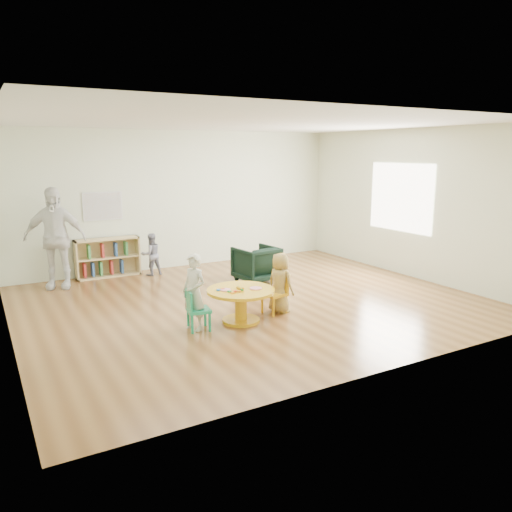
% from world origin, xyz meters
% --- Properties ---
extents(room, '(7.10, 7.00, 2.80)m').
position_xyz_m(room, '(0.01, 0.00, 1.89)').
color(room, brown).
rests_on(room, ground).
extents(activity_table, '(0.96, 0.96, 0.52)m').
position_xyz_m(activity_table, '(-0.61, -0.77, 0.33)').
color(activity_table, gold).
rests_on(activity_table, ground).
extents(kid_chair_left, '(0.34, 0.34, 0.56)m').
position_xyz_m(kid_chair_left, '(-1.30, -0.78, 0.30)').
color(kid_chair_left, '#1C9D6C').
rests_on(kid_chair_left, ground).
extents(kid_chair_right, '(0.37, 0.37, 0.59)m').
position_xyz_m(kid_chair_right, '(0.05, -0.66, 0.32)').
color(kid_chair_right, gold).
rests_on(kid_chair_right, ground).
extents(bookshelf, '(1.20, 0.30, 0.75)m').
position_xyz_m(bookshelf, '(-1.61, 2.86, 0.37)').
color(bookshelf, tan).
rests_on(bookshelf, ground).
extents(alphabet_poster, '(0.74, 0.01, 0.54)m').
position_xyz_m(alphabet_poster, '(-1.60, 2.98, 1.35)').
color(alphabet_poster, silver).
rests_on(alphabet_poster, ground).
extents(armchair, '(0.78, 0.80, 0.66)m').
position_xyz_m(armchair, '(0.71, 1.09, 0.33)').
color(armchair, black).
rests_on(armchair, ground).
extents(child_left, '(0.38, 0.45, 1.04)m').
position_xyz_m(child_left, '(-1.29, -0.74, 0.52)').
color(child_left, silver).
rests_on(child_left, ground).
extents(child_right, '(0.42, 0.51, 0.91)m').
position_xyz_m(child_right, '(0.11, -0.68, 0.45)').
color(child_right, yellow).
rests_on(child_right, ground).
extents(toddler, '(0.42, 0.34, 0.83)m').
position_xyz_m(toddler, '(-0.84, 2.52, 0.41)').
color(toddler, '#191E3F').
rests_on(toddler, ground).
extents(adult_caretaker, '(1.13, 0.79, 1.79)m').
position_xyz_m(adult_caretaker, '(-2.57, 2.44, 0.89)').
color(adult_caretaker, white).
rests_on(adult_caretaker, ground).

